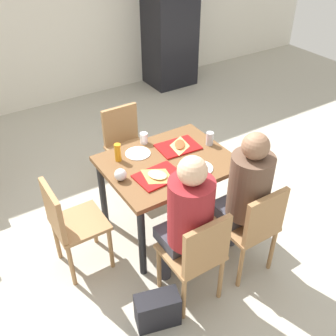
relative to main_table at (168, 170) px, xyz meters
name	(u,v)px	position (x,y,z in m)	size (l,w,h in m)	color
ground_plane	(168,226)	(0.00, 0.00, -0.65)	(10.00, 10.00, 0.02)	#B2AD9E
back_wall	(36,3)	(0.00, 3.20, 0.76)	(10.00, 0.10, 2.80)	silver
main_table	(168,170)	(0.00, 0.00, 0.00)	(1.08, 0.85, 0.74)	brown
chair_near_left	(197,254)	(-0.27, -0.81, -0.13)	(0.40, 0.40, 0.87)	#9E7247
chair_near_right	(254,225)	(0.27, -0.81, -0.13)	(0.40, 0.40, 0.87)	#9E7247
chair_far_side	(125,142)	(0.00, 0.81, -0.13)	(0.40, 0.40, 0.87)	#9E7247
chair_left_end	(69,222)	(-0.92, 0.00, -0.13)	(0.40, 0.40, 0.87)	#9E7247
person_in_red	(187,217)	(-0.27, -0.67, 0.11)	(0.32, 0.42, 1.28)	#383842
person_in_brown_jacket	(245,191)	(0.27, -0.67, 0.11)	(0.32, 0.42, 1.28)	#383842
tray_red_near	(158,176)	(-0.19, -0.15, 0.11)	(0.36, 0.26, 0.02)	#B21414
tray_red_far	(178,147)	(0.19, 0.13, 0.11)	(0.36, 0.26, 0.02)	#B21414
paper_plate_center	(138,153)	(-0.16, 0.23, 0.10)	(0.22, 0.22, 0.01)	white
paper_plate_near_edge	(200,168)	(0.16, -0.23, 0.10)	(0.22, 0.22, 0.01)	white
pizza_slice_a	(157,175)	(-0.20, -0.16, 0.13)	(0.26, 0.29, 0.02)	#C68C47
pizza_slice_b	(180,145)	(0.20, 0.13, 0.13)	(0.24, 0.26, 0.02)	#DBAD60
plastic_cup_a	(144,138)	(-0.03, 0.36, 0.15)	(0.07, 0.07, 0.10)	white
plastic_cup_b	(196,177)	(0.03, -0.36, 0.15)	(0.07, 0.07, 0.10)	white
soda_can	(210,139)	(0.46, 0.02, 0.16)	(0.07, 0.07, 0.12)	#B7BCC6
condiment_bottle	(118,152)	(-0.35, 0.23, 0.18)	(0.06, 0.06, 0.16)	orange
foil_bundle	(121,175)	(-0.46, -0.02, 0.15)	(0.10, 0.10, 0.10)	silver
handbag	(158,310)	(-0.62, -0.83, -0.50)	(0.32, 0.16, 0.28)	black
drink_fridge	(170,23)	(1.86, 2.85, 0.31)	(0.70, 0.60, 1.90)	black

